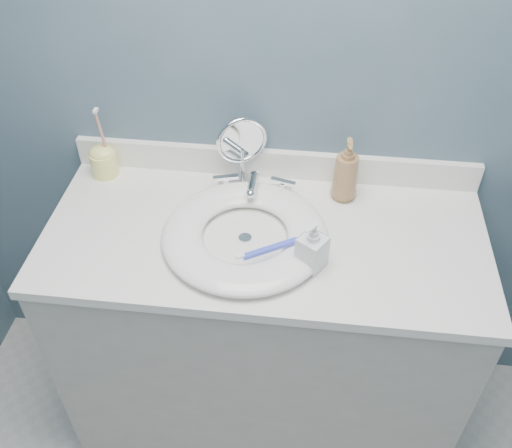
# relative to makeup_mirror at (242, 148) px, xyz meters

# --- Properties ---
(back_wall) EXTENTS (2.20, 0.02, 2.40)m
(back_wall) POSITION_rel_makeup_mirror_xyz_m (0.09, 0.05, 0.20)
(back_wall) COLOR #455C68
(back_wall) RESTS_ON ground
(vanity_cabinet) EXTENTS (1.20, 0.55, 0.85)m
(vanity_cabinet) POSITION_rel_makeup_mirror_xyz_m (0.09, -0.22, -0.58)
(vanity_cabinet) COLOR #B9B3A9
(vanity_cabinet) RESTS_ON ground
(countertop) EXTENTS (1.22, 0.57, 0.03)m
(countertop) POSITION_rel_makeup_mirror_xyz_m (0.09, -0.22, -0.14)
(countertop) COLOR white
(countertop) RESTS_ON vanity_cabinet
(backsplash) EXTENTS (1.22, 0.02, 0.09)m
(backsplash) POSITION_rel_makeup_mirror_xyz_m (0.09, 0.04, -0.08)
(backsplash) COLOR white
(backsplash) RESTS_ON countertop
(basin) EXTENTS (0.45, 0.45, 0.04)m
(basin) POSITION_rel_makeup_mirror_xyz_m (0.04, -0.25, -0.10)
(basin) COLOR white
(basin) RESTS_ON countertop
(drain) EXTENTS (0.04, 0.04, 0.01)m
(drain) POSITION_rel_makeup_mirror_xyz_m (0.04, -0.25, -0.12)
(drain) COLOR silver
(drain) RESTS_ON countertop
(faucet) EXTENTS (0.25, 0.13, 0.07)m
(faucet) POSITION_rel_makeup_mirror_xyz_m (0.04, -0.06, -0.09)
(faucet) COLOR silver
(faucet) RESTS_ON countertop
(makeup_mirror) EXTENTS (0.14, 0.09, 0.22)m
(makeup_mirror) POSITION_rel_makeup_mirror_xyz_m (0.00, 0.00, 0.00)
(makeup_mirror) COLOR silver
(makeup_mirror) RESTS_ON countertop
(soap_bottle_amber) EXTENTS (0.08, 0.08, 0.20)m
(soap_bottle_amber) POSITION_rel_makeup_mirror_xyz_m (0.30, -0.04, -0.02)
(soap_bottle_amber) COLOR #9D7146
(soap_bottle_amber) RESTS_ON countertop
(soap_bottle_clear) EXTENTS (0.09, 0.09, 0.14)m
(soap_bottle_clear) POSITION_rel_makeup_mirror_xyz_m (0.22, -0.33, -0.05)
(soap_bottle_clear) COLOR silver
(soap_bottle_clear) RESTS_ON countertop
(toothbrush_holder) EXTENTS (0.08, 0.08, 0.23)m
(toothbrush_holder) POSITION_rel_makeup_mirror_xyz_m (-0.42, -0.01, -0.07)
(toothbrush_holder) COLOR #FCF27E
(toothbrush_holder) RESTS_ON countertop
(toothbrush_lying) EXTENTS (0.16, 0.10, 0.02)m
(toothbrush_lying) POSITION_rel_makeup_mirror_xyz_m (0.11, -0.33, -0.08)
(toothbrush_lying) COLOR blue
(toothbrush_lying) RESTS_ON basin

